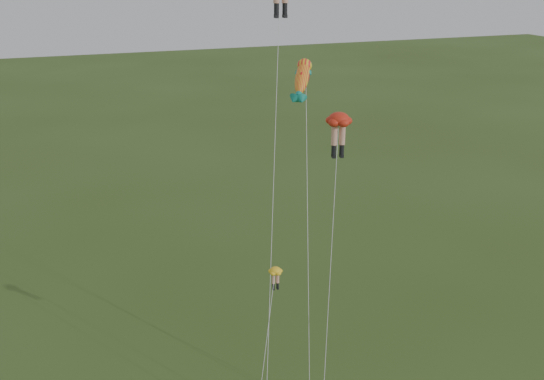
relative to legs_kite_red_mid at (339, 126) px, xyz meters
name	(u,v)px	position (x,y,z in m)	size (l,w,h in m)	color
legs_kite_red_mid	(339,126)	(0.00, 0.00, 0.00)	(4.65, 7.74, 15.62)	red
legs_kite_yellow	(274,284)	(-5.53, -4.10, -7.33)	(2.69, 3.35, 8.42)	yellow
fish_kite	(302,79)	(-1.87, 1.15, 2.66)	(3.17, 8.10, 18.79)	yellow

